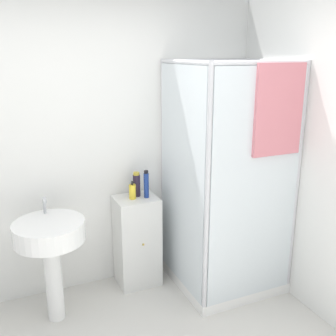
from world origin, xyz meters
TOP-DOWN VIEW (x-y plane):
  - wall_back at (0.00, 1.70)m, footprint 6.40×0.06m
  - shower_enclosure at (1.19, 1.15)m, footprint 0.87×0.90m
  - vanity_cabinet at (0.50, 1.51)m, footprint 0.37×0.33m
  - sink at (-0.27, 1.28)m, footprint 0.53×0.53m
  - soap_dispenser at (0.47, 1.50)m, footprint 0.06×0.06m
  - shampoo_bottle_tall_black at (0.52, 1.55)m, footprint 0.06×0.06m
  - shampoo_bottle_blue at (0.59, 1.48)m, footprint 0.04×0.04m

SIDE VIEW (x-z plane):
  - vanity_cabinet at x=0.50m, z-range 0.00..0.83m
  - shower_enclosure at x=1.19m, z-range -0.42..1.57m
  - sink at x=-0.27m, z-range 0.18..1.14m
  - soap_dispenser at x=0.47m, z-range 0.81..0.97m
  - shampoo_bottle_tall_black at x=0.52m, z-range 0.82..1.04m
  - shampoo_bottle_blue at x=0.59m, z-range 0.82..1.07m
  - wall_back at x=0.00m, z-range 0.00..2.50m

